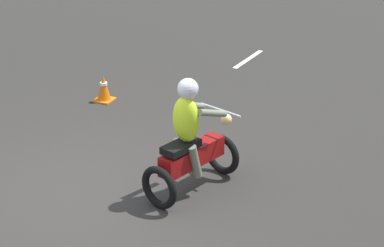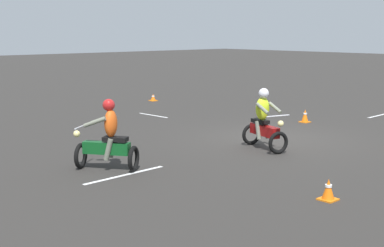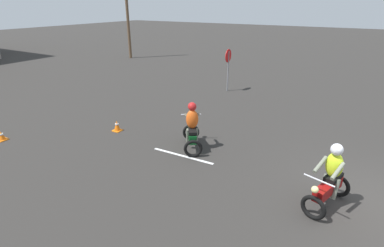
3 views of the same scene
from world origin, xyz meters
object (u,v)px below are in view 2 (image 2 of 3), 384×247
object	(u,v)px
motorcycle_rider_foreground	(264,123)
traffic_cone_far_left	(328,190)
motorcycle_rider_background	(108,139)
traffic_cone_near_right	(153,98)
traffic_cone_mid_center	(305,116)

from	to	relation	value
motorcycle_rider_foreground	traffic_cone_far_left	size ratio (longest dim) A/B	4.01
motorcycle_rider_background	traffic_cone_near_right	xyz separation A→B (m)	(9.08, -8.53, -0.57)
traffic_cone_far_left	motorcycle_rider_background	bearing A→B (deg)	21.13
traffic_cone_mid_center	traffic_cone_near_right	bearing A→B (deg)	1.92
traffic_cone_mid_center	traffic_cone_far_left	distance (m)	8.92
traffic_cone_far_left	motorcycle_rider_foreground	bearing A→B (deg)	-34.50
motorcycle_rider_background	motorcycle_rider_foreground	bearing A→B (deg)	-46.74
traffic_cone_mid_center	traffic_cone_far_left	bearing A→B (deg)	128.42
traffic_cone_mid_center	traffic_cone_far_left	world-z (taller)	traffic_cone_mid_center
traffic_cone_near_right	traffic_cone_mid_center	xyz separation A→B (m)	(-8.24, -0.28, 0.07)
motorcycle_rider_foreground	traffic_cone_mid_center	bearing A→B (deg)	-141.30
motorcycle_rider_background	traffic_cone_mid_center	bearing A→B (deg)	-28.82
motorcycle_rider_background	traffic_cone_far_left	size ratio (longest dim) A/B	4.01
motorcycle_rider_foreground	traffic_cone_near_right	bearing A→B (deg)	-95.99
motorcycle_rider_foreground	traffic_cone_mid_center	distance (m)	4.81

